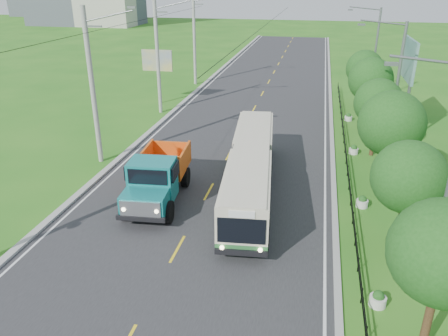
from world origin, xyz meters
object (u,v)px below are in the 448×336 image
(tree_third, at_px, (392,127))
(planter_mid, at_px, (354,150))
(streetlight_near, at_px, (448,172))
(billboard_left, at_px, (157,64))
(pole_mid, at_px, (158,56))
(tree_fourth, at_px, (379,105))
(tree_front, at_px, (444,256))
(dump_truck, at_px, (157,175))
(pole_far, at_px, (195,39))
(streetlight_far, at_px, (373,53))
(tree_back, at_px, (365,70))
(billboard_right, at_px, (407,65))
(planter_far, at_px, (348,117))
(tree_second, at_px, (409,180))
(planter_near, at_px, (362,202))
(streetlight_mid, at_px, (394,87))
(planter_front, at_px, (378,299))
(tree_fifth, at_px, (371,82))
(bus, at_px, (251,166))
(pole_near, at_px, (93,87))

(tree_third, bearing_deg, planter_mid, 102.10)
(tree_third, height_order, planter_mid, tree_third)
(streetlight_near, xyz_separation_m, billboard_left, (-20.14, 24.00, -1.04))
(pole_mid, bearing_deg, tree_fourth, -20.74)
(tree_front, relative_size, dump_truck, 0.82)
(pole_far, distance_m, tree_fourth, 26.20)
(streetlight_near, height_order, streetlight_far, same)
(pole_mid, height_order, tree_back, pole_mid)
(billboard_right, bearing_deg, tree_third, -101.64)
(tree_third, height_order, planter_far, tree_third)
(tree_second, bearing_deg, planter_near, 108.03)
(tree_second, relative_size, planter_mid, 7.91)
(tree_front, xyz_separation_m, billboard_left, (-19.36, 27.86, 0.15))
(streetlight_near, height_order, planter_far, streetlight_near)
(pole_mid, relative_size, pole_far, 1.00)
(tree_second, xyz_separation_m, streetlight_mid, (0.79, 11.86, 1.38))
(billboard_right, bearing_deg, pole_far, 147.70)
(planter_front, bearing_deg, planter_mid, 90.00)
(pole_mid, relative_size, tree_fifth, 1.72)
(tree_second, bearing_deg, dump_truck, 169.61)
(tree_fifth, distance_m, billboard_right, 2.87)
(streetlight_near, bearing_deg, tree_fourth, 93.18)
(planter_front, xyz_separation_m, planter_near, (0.00, 8.00, 0.00))
(tree_front, height_order, streetlight_far, streetlight_far)
(streetlight_mid, bearing_deg, planter_mid, -180.00)
(streetlight_far, relative_size, dump_truck, 1.33)
(streetlight_near, relative_size, planter_mid, 13.54)
(streetlight_near, xyz_separation_m, planter_mid, (-2.04, 14.00, -4.62))
(streetlight_near, height_order, bus, streetlight_near)
(planter_front, xyz_separation_m, planter_mid, (0.00, 16.00, 0.00))
(pole_mid, bearing_deg, streetlight_mid, -20.32)
(pole_near, bearing_deg, tree_fifth, 31.59)
(tree_fifth, bearing_deg, pole_near, -148.41)
(streetlight_mid, relative_size, billboard_right, 1.24)
(streetlight_near, bearing_deg, planter_front, -135.60)
(tree_fifth, xyz_separation_m, dump_truck, (-12.34, -15.74, -2.28))
(pole_near, xyz_separation_m, tree_fourth, (18.12, 5.14, -1.51))
(streetlight_mid, height_order, planter_mid, streetlight_mid)
(pole_far, bearing_deg, streetlight_far, -14.81)
(pole_far, xyz_separation_m, streetlight_near, (18.90, -33.00, -0.19))
(pole_far, relative_size, tree_fourth, 1.85)
(tree_fifth, bearing_deg, streetlight_near, -87.77)
(billboard_right, bearing_deg, planter_mid, -121.66)
(billboard_right, bearing_deg, billboard_left, 169.60)
(billboard_left, bearing_deg, tree_back, 6.31)
(bus, bearing_deg, pole_mid, 120.55)
(streetlight_far, relative_size, planter_near, 13.54)
(pole_mid, xyz_separation_m, planter_front, (16.86, -23.00, -4.81))
(pole_far, xyz_separation_m, bus, (10.63, -26.51, -3.45))
(tree_back, bearing_deg, dump_truck, -119.58)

